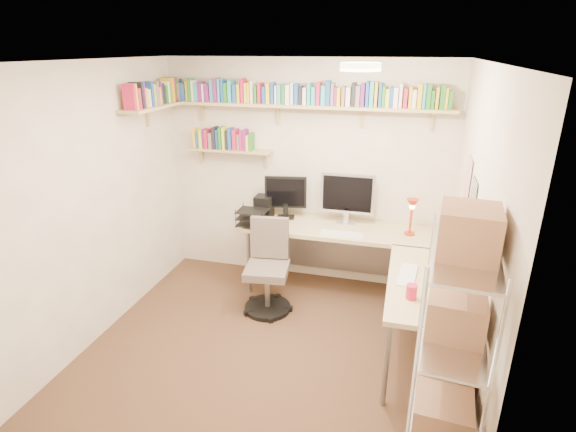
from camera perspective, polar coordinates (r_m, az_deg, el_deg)
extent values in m
plane|color=#462B1E|center=(4.31, -2.74, -16.33)|extent=(3.20, 3.20, 0.00)
cube|color=beige|center=(5.07, 2.18, 5.30)|extent=(3.20, 0.04, 2.50)
cube|color=beige|center=(4.44, -23.12, 1.33)|extent=(0.04, 3.00, 2.50)
cube|color=beige|center=(3.57, 22.18, -3.08)|extent=(0.04, 3.00, 2.50)
cube|color=beige|center=(2.48, -14.12, -13.01)|extent=(3.20, 0.04, 2.50)
cube|color=white|center=(3.45, -3.49, 19.05)|extent=(3.20, 3.00, 0.04)
cube|color=white|center=(3.99, 21.82, 3.99)|extent=(0.01, 0.30, 0.42)
cube|color=silver|center=(3.63, 22.31, 1.49)|extent=(0.01, 0.28, 0.38)
cylinder|color=#FFEAC6|center=(3.49, 9.19, 18.21)|extent=(0.30, 0.30, 0.06)
cube|color=tan|center=(4.80, 1.96, 13.80)|extent=(3.05, 0.25, 0.03)
cube|color=tan|center=(4.97, -16.52, 13.22)|extent=(0.25, 1.00, 0.03)
cube|color=tan|center=(5.17, -7.35, 8.30)|extent=(0.95, 0.20, 0.02)
cube|color=tan|center=(5.27, -11.03, 13.30)|extent=(0.03, 0.20, 0.20)
cube|color=tan|center=(4.95, -1.35, 13.20)|extent=(0.03, 0.20, 0.20)
cube|color=tan|center=(4.78, 9.33, 12.67)|extent=(0.03, 0.20, 0.20)
cube|color=tan|center=(4.76, 17.91, 11.93)|extent=(0.03, 0.20, 0.20)
cube|color=gold|center=(5.32, -14.14, 15.31)|extent=(0.04, 0.14, 0.23)
cube|color=#1E4E9D|center=(5.30, -13.78, 15.30)|extent=(0.03, 0.15, 0.23)
cube|color=#7C645A|center=(5.28, -13.38, 15.12)|extent=(0.03, 0.15, 0.19)
cube|color=#1E4E9D|center=(5.26, -12.98, 15.11)|extent=(0.04, 0.13, 0.19)
cube|color=gold|center=(5.24, -12.52, 15.24)|extent=(0.03, 0.11, 0.21)
cube|color=#28792A|center=(5.22, -12.14, 15.43)|extent=(0.02, 0.14, 0.24)
cube|color=white|center=(5.21, -11.81, 15.31)|extent=(0.03, 0.12, 0.22)
cube|color=teal|center=(5.19, -11.38, 15.18)|extent=(0.04, 0.12, 0.19)
cube|color=#6D1D69|center=(5.17, -10.91, 15.25)|extent=(0.04, 0.13, 0.20)
cube|color=white|center=(5.16, -10.51, 15.15)|extent=(0.02, 0.12, 0.18)
cube|color=#6D1D69|center=(5.14, -10.02, 15.15)|extent=(0.04, 0.14, 0.18)
cube|color=teal|center=(5.11, -9.49, 15.43)|extent=(0.04, 0.12, 0.23)
cube|color=#6D1D69|center=(5.09, -8.97, 15.53)|extent=(0.04, 0.15, 0.25)
cube|color=teal|center=(5.08, -8.54, 15.51)|extent=(0.02, 0.14, 0.24)
cube|color=#1E4E9D|center=(5.06, -8.15, 15.48)|extent=(0.02, 0.13, 0.23)
cube|color=#28792A|center=(5.05, -7.76, 15.29)|extent=(0.04, 0.12, 0.20)
cube|color=teal|center=(5.03, -7.19, 15.44)|extent=(0.04, 0.14, 0.23)
cube|color=#1E4E9D|center=(5.01, -6.61, 15.22)|extent=(0.04, 0.13, 0.19)
cube|color=gold|center=(5.00, -6.09, 15.24)|extent=(0.03, 0.14, 0.19)
cube|color=#C31A43|center=(4.98, -5.64, 15.57)|extent=(0.03, 0.14, 0.25)
cube|color=yellow|center=(4.97, -5.24, 15.32)|extent=(0.03, 0.11, 0.20)
cube|color=gold|center=(4.96, -4.83, 15.33)|extent=(0.02, 0.14, 0.21)
cube|color=white|center=(4.94, -4.44, 15.45)|extent=(0.02, 0.14, 0.23)
cube|color=#28792A|center=(4.93, -3.98, 15.16)|extent=(0.03, 0.12, 0.18)
cube|color=#C31A43|center=(4.92, -3.48, 15.33)|extent=(0.03, 0.15, 0.21)
cube|color=#1E4E9D|center=(4.90, -2.96, 15.12)|extent=(0.04, 0.12, 0.17)
cube|color=gold|center=(4.89, -2.41, 15.31)|extent=(0.04, 0.13, 0.21)
cube|color=#1E4E9D|center=(4.87, -1.86, 15.34)|extent=(0.03, 0.12, 0.21)
cube|color=white|center=(4.86, -1.43, 15.16)|extent=(0.02, 0.12, 0.18)
cube|color=teal|center=(4.85, -0.97, 15.23)|extent=(0.04, 0.14, 0.20)
cube|color=#28792A|center=(4.84, -0.46, 15.20)|extent=(0.03, 0.13, 0.19)
cube|color=white|center=(4.83, 0.08, 15.21)|extent=(0.04, 0.15, 0.20)
cube|color=white|center=(4.82, 0.62, 15.31)|extent=(0.02, 0.11, 0.22)
cube|color=#1E4E9D|center=(4.81, 1.14, 15.24)|extent=(0.04, 0.11, 0.21)
cube|color=black|center=(4.80, 1.71, 15.07)|extent=(0.04, 0.12, 0.18)
cube|color=white|center=(4.79, 2.24, 14.99)|extent=(0.04, 0.13, 0.17)
cube|color=teal|center=(4.78, 2.79, 15.23)|extent=(0.03, 0.14, 0.22)
cube|color=teal|center=(4.77, 3.34, 14.99)|extent=(0.04, 0.13, 0.18)
cube|color=#C31A43|center=(4.76, 3.94, 15.26)|extent=(0.04, 0.13, 0.23)
cube|color=teal|center=(4.75, 4.58, 15.04)|extent=(0.04, 0.13, 0.20)
cube|color=#1E4E9D|center=(4.74, 5.16, 15.30)|extent=(0.04, 0.11, 0.24)
cube|color=#7C645A|center=(4.73, 5.72, 15.13)|extent=(0.03, 0.11, 0.22)
cube|color=#6D1D69|center=(4.73, 6.13, 14.88)|extent=(0.03, 0.12, 0.18)
cube|color=gold|center=(4.72, 6.53, 14.84)|extent=(0.03, 0.12, 0.18)
cube|color=#7C645A|center=(4.71, 7.10, 14.87)|extent=(0.03, 0.13, 0.19)
cube|color=white|center=(4.71, 7.70, 14.80)|extent=(0.04, 0.12, 0.18)
cube|color=black|center=(4.70, 8.39, 15.03)|extent=(0.04, 0.14, 0.23)
cube|color=#7C645A|center=(4.70, 8.92, 14.83)|extent=(0.04, 0.14, 0.20)
cube|color=#6D1D69|center=(4.69, 9.50, 14.94)|extent=(0.04, 0.12, 0.23)
cube|color=#1E4E9D|center=(4.68, 10.09, 15.01)|extent=(0.03, 0.15, 0.24)
cube|color=teal|center=(4.68, 10.61, 14.96)|extent=(0.04, 0.12, 0.24)
cube|color=gold|center=(4.68, 11.16, 14.91)|extent=(0.03, 0.12, 0.24)
cube|color=#1E4E9D|center=(4.67, 11.67, 14.83)|extent=(0.03, 0.12, 0.23)
cube|color=#28792A|center=(4.67, 12.09, 14.60)|extent=(0.03, 0.12, 0.20)
cube|color=yellow|center=(4.67, 12.54, 14.41)|extent=(0.04, 0.13, 0.17)
cube|color=#1E4E9D|center=(4.67, 13.02, 14.50)|extent=(0.03, 0.14, 0.20)
cube|color=white|center=(4.67, 13.54, 14.43)|extent=(0.04, 0.13, 0.19)
cube|color=white|center=(4.67, 14.14, 14.62)|extent=(0.03, 0.13, 0.23)
cube|color=#C31A43|center=(4.67, 14.70, 14.30)|extent=(0.04, 0.13, 0.19)
cube|color=gold|center=(4.67, 15.28, 14.33)|extent=(0.03, 0.14, 0.20)
cube|color=white|center=(4.67, 15.73, 14.12)|extent=(0.04, 0.15, 0.17)
cube|color=gold|center=(4.67, 16.38, 14.41)|extent=(0.04, 0.12, 0.23)
cube|color=teal|center=(4.67, 16.91, 14.37)|extent=(0.02, 0.12, 0.23)
cube|color=#28792A|center=(4.67, 17.42, 14.31)|extent=(0.04, 0.13, 0.23)
cube|color=#28792A|center=(4.67, 17.90, 13.90)|extent=(0.03, 0.12, 0.17)
cube|color=gold|center=(4.67, 18.41, 14.04)|extent=(0.03, 0.11, 0.20)
cube|color=#28792A|center=(4.67, 19.03, 14.13)|extent=(0.04, 0.12, 0.23)
cube|color=gold|center=(4.68, 19.48, 13.90)|extent=(0.02, 0.12, 0.20)
cube|color=#28792A|center=(4.68, 19.90, 13.73)|extent=(0.03, 0.13, 0.18)
cube|color=#C31A43|center=(4.59, -19.53, 14.04)|extent=(0.13, 0.03, 0.24)
cube|color=gold|center=(4.62, -19.26, 14.11)|extent=(0.12, 0.03, 0.24)
cube|color=#C31A43|center=(4.66, -18.95, 13.91)|extent=(0.13, 0.04, 0.19)
cube|color=black|center=(4.69, -18.67, 14.30)|extent=(0.15, 0.03, 0.25)
cube|color=#6D1D69|center=(4.73, -18.39, 14.36)|extent=(0.13, 0.03, 0.24)
cube|color=gold|center=(4.77, -18.07, 14.08)|extent=(0.12, 0.04, 0.18)
cube|color=white|center=(4.81, -17.74, 14.08)|extent=(0.12, 0.04, 0.17)
cube|color=#1E4E9D|center=(4.84, -17.48, 14.55)|extent=(0.15, 0.04, 0.24)
cube|color=gold|center=(4.88, -17.20, 14.47)|extent=(0.14, 0.03, 0.21)
cube|color=#7C645A|center=(4.91, -17.00, 14.44)|extent=(0.14, 0.03, 0.20)
cube|color=#7C645A|center=(4.94, -16.79, 14.71)|extent=(0.13, 0.04, 0.24)
cube|color=yellow|center=(4.98, -16.51, 14.41)|extent=(0.13, 0.03, 0.17)
cube|color=#6D1D69|center=(5.00, -16.33, 14.77)|extent=(0.12, 0.04, 0.23)
cube|color=black|center=(5.05, -16.04, 14.72)|extent=(0.11, 0.04, 0.20)
cube|color=#28792A|center=(5.09, -15.74, 14.66)|extent=(0.14, 0.04, 0.18)
cube|color=white|center=(5.13, -15.50, 14.94)|extent=(0.13, 0.04, 0.22)
cube|color=#28792A|center=(5.16, -15.26, 14.92)|extent=(0.12, 0.02, 0.21)
cube|color=gold|center=(5.20, -15.05, 15.20)|extent=(0.15, 0.04, 0.25)
cube|color=#C31A43|center=(5.23, -14.80, 15.14)|extent=(0.14, 0.02, 0.23)
cube|color=#28792A|center=(5.28, -14.54, 15.16)|extent=(0.15, 0.04, 0.22)
cube|color=#7C645A|center=(5.31, -14.32, 15.38)|extent=(0.13, 0.03, 0.25)
cube|color=gold|center=(5.32, -11.60, 9.72)|extent=(0.03, 0.11, 0.22)
cube|color=#1E4E9D|center=(5.30, -11.19, 9.56)|extent=(0.03, 0.12, 0.19)
cube|color=yellow|center=(5.28, -10.82, 9.65)|extent=(0.03, 0.13, 0.21)
cube|color=#6D1D69|center=(5.27, -10.47, 9.70)|extent=(0.02, 0.12, 0.22)
cube|color=#C31A43|center=(5.25, -10.13, 9.67)|extent=(0.03, 0.14, 0.21)
cube|color=#7C645A|center=(5.24, -9.63, 9.46)|extent=(0.04, 0.13, 0.18)
cube|color=black|center=(5.21, -9.20, 9.80)|extent=(0.04, 0.14, 0.24)
cube|color=#1E4E9D|center=(5.20, -8.81, 9.64)|extent=(0.03, 0.12, 0.21)
cube|color=#28792A|center=(5.18, -8.39, 9.79)|extent=(0.03, 0.14, 0.24)
cube|color=yellow|center=(5.17, -7.99, 9.79)|extent=(0.03, 0.14, 0.25)
cube|color=black|center=(5.16, -7.65, 9.54)|extent=(0.03, 0.11, 0.20)
cube|color=#1E4E9D|center=(5.14, -7.23, 9.72)|extent=(0.04, 0.13, 0.24)
cube|color=#C31A43|center=(5.12, -6.63, 9.65)|extent=(0.04, 0.14, 0.23)
cube|color=#7C645A|center=(5.11, -6.17, 9.36)|extent=(0.03, 0.12, 0.18)
cube|color=#C31A43|center=(5.09, -5.83, 9.54)|extent=(0.03, 0.12, 0.21)
cube|color=#6D1D69|center=(5.08, -5.41, 9.62)|extent=(0.04, 0.12, 0.23)
cube|color=yellow|center=(5.07, -4.98, 9.28)|extent=(0.03, 0.14, 0.17)
cube|color=#28792A|center=(5.06, -4.63, 9.39)|extent=(0.02, 0.13, 0.19)
cube|color=#CEB386|center=(4.85, 6.52, -1.68)|extent=(2.00, 0.63, 0.04)
cube|color=#CEB386|center=(3.94, 17.21, -8.17)|extent=(0.63, 1.37, 0.04)
cylinder|color=gray|center=(5.00, -4.99, -5.86)|extent=(0.04, 0.04, 0.74)
cylinder|color=gray|center=(5.45, -3.12, -3.47)|extent=(0.04, 0.04, 0.74)
cylinder|color=gray|center=(5.24, 19.38, -5.73)|extent=(0.04, 0.04, 0.74)
cylinder|color=gray|center=(3.61, 12.35, -18.01)|extent=(0.04, 0.04, 0.74)
cylinder|color=gray|center=(3.65, 21.07, -18.62)|extent=(0.04, 0.04, 0.74)
cube|color=gray|center=(5.24, 6.84, -3.99)|extent=(1.90, 0.02, 0.58)
cube|color=silver|center=(4.84, 7.55, 2.85)|extent=(0.58, 0.03, 0.44)
cube|color=black|center=(4.82, 7.51, 2.77)|extent=(0.52, 0.00, 0.38)
cube|color=black|center=(4.98, -0.30, 3.04)|extent=(0.46, 0.03, 0.36)
cube|color=black|center=(3.85, 19.93, -3.43)|extent=(0.03, 0.61, 0.40)
cube|color=white|center=(3.84, 19.61, -3.40)|extent=(0.00, 0.55, 0.34)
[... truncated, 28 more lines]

